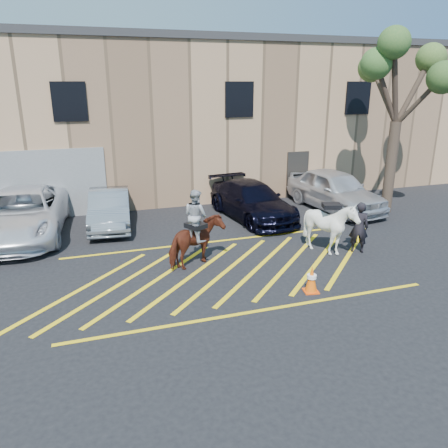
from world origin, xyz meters
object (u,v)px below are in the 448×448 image
object	(u,v)px
car_white_pickup	(22,214)
handler	(359,227)
mounted_bay	(196,236)
saddled_white	(330,227)
tree	(402,72)
car_white_suv	(335,190)
traffic_cone	(312,279)
car_blue_suv	(252,201)
car_silver_sedan	(110,208)

from	to	relation	value
car_white_pickup	handler	bearing A→B (deg)	-21.42
mounted_bay	saddled_white	xyz separation A→B (m)	(4.35, -0.34, -0.06)
car_white_pickup	tree	size ratio (longest dim) A/B	0.83
car_white_suv	saddled_white	bearing A→B (deg)	-129.65
car_white_pickup	traffic_cone	size ratio (longest dim) A/B	8.30
tree	mounted_bay	bearing A→B (deg)	-161.18
handler	tree	bearing A→B (deg)	-109.61
car_white_pickup	car_blue_suv	xyz separation A→B (m)	(8.64, -0.49, -0.12)
car_silver_sedan	tree	bearing A→B (deg)	-2.93
car_white_pickup	car_white_suv	xyz separation A→B (m)	(12.52, -0.44, 0.03)
saddled_white	tree	world-z (taller)	tree
tree	saddled_white	bearing A→B (deg)	-144.49
car_silver_sedan	saddled_white	xyz separation A→B (m)	(6.54, -5.14, 0.20)
mounted_bay	tree	world-z (taller)	tree
mounted_bay	saddled_white	bearing A→B (deg)	-4.52
handler	traffic_cone	distance (m)	3.57
saddled_white	handler	bearing A→B (deg)	-10.97
car_blue_suv	handler	xyz separation A→B (m)	(1.89, -4.60, 0.12)
handler	saddled_white	bearing A→B (deg)	16.42
traffic_cone	handler	bearing A→B (deg)	36.38
car_silver_sedan	tree	xyz separation A→B (m)	(11.44, -1.64, 4.99)
car_white_suv	tree	bearing A→B (deg)	-32.61
mounted_bay	tree	xyz separation A→B (m)	(9.26, 3.15, 4.73)
saddled_white	car_white_suv	bearing A→B (deg)	56.70
traffic_cone	car_white_suv	bearing A→B (deg)	54.41
traffic_cone	mounted_bay	bearing A→B (deg)	133.11
car_silver_sedan	car_white_suv	bearing A→B (deg)	1.18
mounted_bay	car_white_suv	bearing A→B (deg)	29.51
car_white_pickup	mounted_bay	world-z (taller)	mounted_bay
car_blue_suv	car_white_suv	bearing A→B (deg)	-6.67
mounted_bay	traffic_cone	size ratio (longest dim) A/B	3.25
handler	mounted_bay	bearing A→B (deg)	21.70
car_silver_sedan	car_white_suv	world-z (taller)	car_white_suv
car_white_suv	saddled_white	world-z (taller)	saddled_white
car_white_pickup	mounted_bay	bearing A→B (deg)	-36.74
saddled_white	car_silver_sedan	bearing A→B (deg)	141.81
traffic_cone	saddled_white	bearing A→B (deg)	50.30
car_white_suv	mounted_bay	bearing A→B (deg)	-156.85
car_white_suv	saddled_white	xyz separation A→B (m)	(-2.94, -4.47, 0.03)
car_blue_suv	tree	bearing A→B (deg)	-16.36
car_silver_sedan	car_blue_suv	size ratio (longest dim) A/B	0.85
mounted_bay	saddled_white	size ratio (longest dim) A/B	1.19
handler	mounted_bay	xyz separation A→B (m)	(-5.30, 0.53, 0.11)
car_white_pickup	car_white_suv	bearing A→B (deg)	2.37
traffic_cone	car_blue_suv	bearing A→B (deg)	81.90
car_silver_sedan	car_white_suv	size ratio (longest dim) A/B	0.83
car_white_pickup	tree	world-z (taller)	tree
car_white_suv	traffic_cone	bearing A→B (deg)	-131.94
car_silver_sedan	handler	world-z (taller)	handler
traffic_cone	tree	bearing A→B (deg)	40.38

